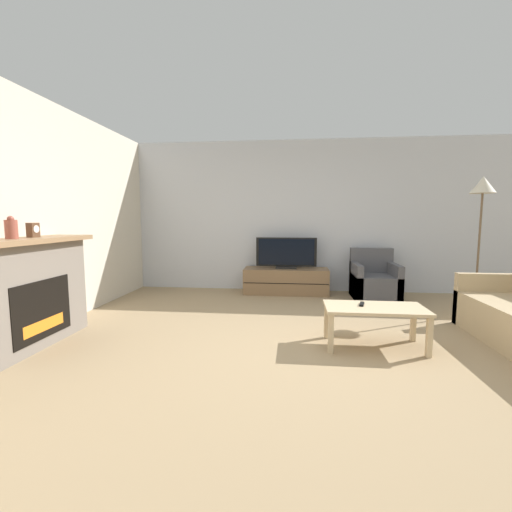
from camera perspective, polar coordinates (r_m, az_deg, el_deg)
ground_plane at (r=3.57m, az=9.18°, el=-15.36°), size 24.00×24.00×0.00m
wall_back at (r=6.28m, az=8.00°, el=6.56°), size 12.00×0.06×2.70m
wall_left at (r=4.41m, az=-35.21°, el=5.62°), size 0.06×12.00×2.70m
fireplace at (r=4.16m, az=-34.18°, el=-5.13°), size 0.50×1.56×1.12m
mantel_vase_centre_left at (r=4.00m, az=-35.65°, el=3.75°), size 0.11×0.11×0.22m
mantel_clock at (r=4.20m, az=-33.15°, el=3.64°), size 0.08×0.11×0.15m
tv_stand at (r=6.05m, az=5.01°, el=-4.14°), size 1.46×0.52×0.44m
tv at (r=5.98m, az=5.06°, el=0.31°), size 1.05×0.18×0.54m
armchair at (r=5.97m, az=19.09°, el=-4.12°), size 0.70×0.76×0.81m
coffee_table at (r=3.72m, az=19.17°, el=-8.84°), size 1.00×0.52×0.42m
remote at (r=3.73m, az=17.24°, el=-7.66°), size 0.08×0.16×0.02m
floor_lamp at (r=5.50m, az=33.55°, el=8.34°), size 0.31×0.31×1.87m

